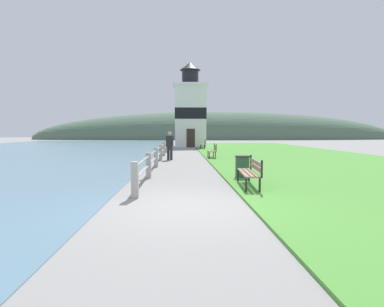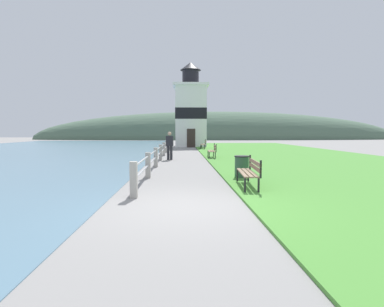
# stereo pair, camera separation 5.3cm
# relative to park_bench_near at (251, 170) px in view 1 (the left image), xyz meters

# --- Properties ---
(ground_plane) EXTENTS (160.00, 160.00, 0.00)m
(ground_plane) POSITION_rel_park_bench_near_xyz_m (-1.99, -2.24, -0.54)
(ground_plane) COLOR gray
(grass_verge) EXTENTS (12.00, 43.03, 0.06)m
(grass_verge) POSITION_rel_park_bench_near_xyz_m (5.43, 12.10, -0.51)
(grass_verge) COLOR #4C8E38
(grass_verge) RESTS_ON ground_plane
(seawall_railing) EXTENTS (0.18, 23.56, 0.95)m
(seawall_railing) POSITION_rel_park_bench_near_xyz_m (-3.31, 10.45, 0.00)
(seawall_railing) COLOR #A8A399
(seawall_railing) RESTS_ON ground_plane
(park_bench_near) EXTENTS (0.61, 1.93, 0.94)m
(park_bench_near) POSITION_rel_park_bench_near_xyz_m (0.00, 0.00, 0.00)
(park_bench_near) COLOR #846B51
(park_bench_near) RESTS_ON ground_plane
(park_bench_midway) EXTENTS (0.55, 1.74, 0.94)m
(park_bench_midway) POSITION_rel_park_bench_near_xyz_m (-0.07, 10.05, -0.00)
(park_bench_midway) COLOR #846B51
(park_bench_midway) RESTS_ON ground_plane
(park_bench_far) EXTENTS (0.65, 1.77, 0.94)m
(park_bench_far) POSITION_rel_park_bench_near_xyz_m (0.10, 19.93, -0.00)
(park_bench_far) COLOR #846B51
(park_bench_far) RESTS_ON ground_plane
(lighthouse) EXTENTS (3.87, 3.87, 9.37)m
(lighthouse) POSITION_rel_park_bench_near_xyz_m (-1.03, 24.89, 3.44)
(lighthouse) COLOR white
(lighthouse) RESTS_ON ground_plane
(person_strolling) EXTENTS (0.45, 0.30, 1.70)m
(person_strolling) POSITION_rel_park_bench_near_xyz_m (-2.78, 9.13, 0.38)
(person_strolling) COLOR #28282D
(person_strolling) RESTS_ON ground_plane
(trash_bin) EXTENTS (0.54, 0.54, 0.84)m
(trash_bin) POSITION_rel_park_bench_near_xyz_m (0.11, 1.79, -0.12)
(trash_bin) COLOR #2D5138
(trash_bin) RESTS_ON ground_plane
(distant_hillside) EXTENTS (80.00, 16.00, 12.00)m
(distant_hillside) POSITION_rel_park_bench_near_xyz_m (6.01, 56.44, -0.54)
(distant_hillside) COLOR #4C6651
(distant_hillside) RESTS_ON ground_plane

